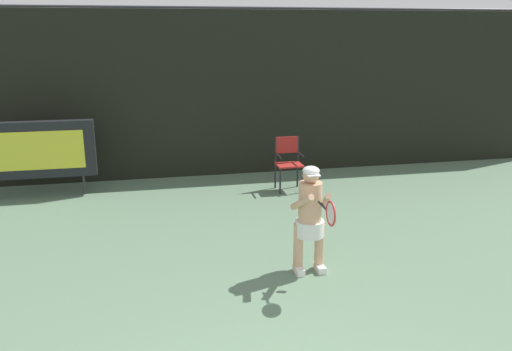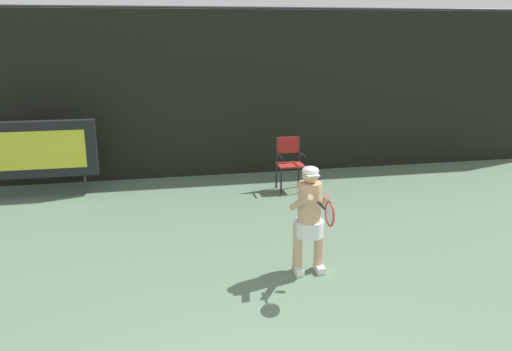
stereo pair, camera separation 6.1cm
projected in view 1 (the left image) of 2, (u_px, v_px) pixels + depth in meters
The scene contains 6 objects.
backdrop_screen at pixel (186, 95), 11.23m from camera, with size 18.00×0.12×3.66m.
scoreboard at pixel (36, 150), 9.99m from camera, with size 2.20×0.21×1.50m.
umpire_chair at pixel (288, 160), 10.56m from camera, with size 0.52×0.44×1.08m.
water_bottle at pixel (313, 188), 10.42m from camera, with size 0.07×0.07×0.27m.
tennis_player at pixel (310, 215), 6.89m from camera, with size 0.53×0.61×1.48m.
tennis_racket at pixel (330, 213), 6.23m from camera, with size 0.03×0.60×0.31m.
Camera 1 is at (-0.85, -2.85, 3.19)m, focal length 36.39 mm.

